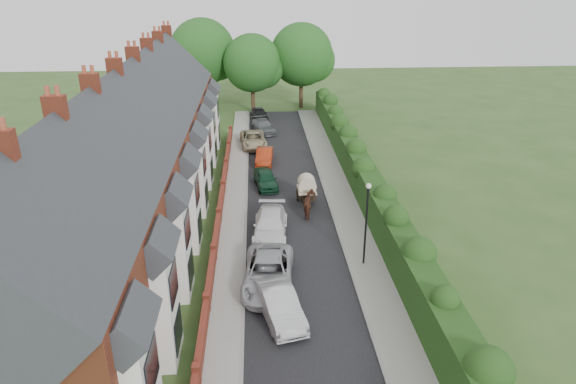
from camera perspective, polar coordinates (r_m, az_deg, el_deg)
name	(u,v)px	position (r m, az deg, el deg)	size (l,w,h in m)	color
ground	(313,308)	(26.86, 2.78, -12.76)	(140.00, 140.00, 0.00)	#2D4C1E
road	(289,214)	(36.25, 0.13, -2.52)	(6.00, 58.00, 0.02)	black
pavement_hedge_side	(347,212)	(36.70, 6.54, -2.25)	(2.20, 58.00, 0.12)	gray
pavement_house_side	(234,215)	(36.21, -5.97, -2.60)	(1.70, 58.00, 0.12)	gray
kerb_hedge_side	(332,213)	(36.54, 4.91, -2.30)	(0.18, 58.00, 0.13)	gray
kerb_house_side	(246,215)	(36.18, -4.70, -2.56)	(0.18, 58.00, 0.13)	gray
hedge	(373,192)	(36.42, 9.44, 0.03)	(2.10, 58.00, 2.85)	#163B13
terrace_row	(129,163)	(34.52, -17.22, 3.07)	(9.05, 40.50, 11.50)	brown
garden_wall_row	(219,217)	(35.20, -7.68, -2.76)	(0.35, 40.35, 1.10)	brown
lamppost	(367,214)	(29.09, 8.73, -2.44)	(0.32, 0.32, 5.16)	black
tree_far_left	(255,64)	(62.46, -3.68, 13.96)	(7.14, 6.80, 9.29)	#332316
tree_far_right	(305,56)	(64.62, 1.85, 14.85)	(7.98, 7.60, 10.31)	#332316
tree_far_back	(206,53)	(65.56, -9.09, 14.97)	(8.40, 8.00, 10.82)	#332316
car_silver_a	(279,304)	(25.82, -0.99, -12.34)	(1.60, 4.60, 1.52)	#A8A8AC
car_silver_b	(268,273)	(28.12, -2.19, -8.95)	(2.66, 5.77, 1.60)	#A9ABB0
car_white	(270,226)	(33.10, -1.97, -3.74)	(2.13, 5.23, 1.52)	white
car_green	(266,179)	(40.68, -2.49, 1.46)	(1.60, 3.97, 1.35)	#103621
car_red	(264,156)	(45.94, -2.63, 4.03)	(1.40, 4.00, 1.32)	#9A2B10
car_beige	(253,139)	(50.43, -3.87, 5.84)	(2.37, 5.14, 1.43)	tan
car_grey	(263,126)	(55.08, -2.76, 7.32)	(1.84, 4.52, 1.31)	#53565A
car_black	(260,114)	(60.13, -3.18, 8.69)	(1.57, 3.91, 1.33)	black
horse	(310,205)	(35.69, 2.43, -1.45)	(0.94, 2.06, 1.74)	#4B291B
horse_cart	(307,188)	(37.55, 2.10, 0.50)	(1.38, 3.04, 2.19)	black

